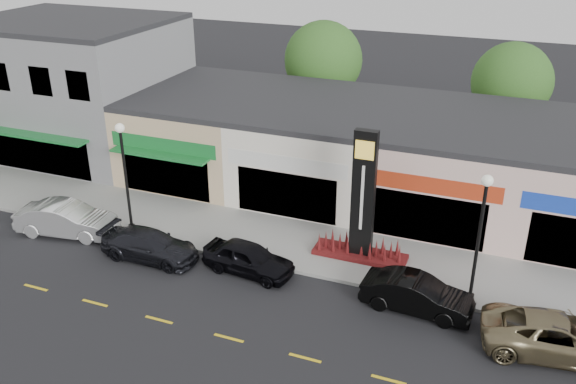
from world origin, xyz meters
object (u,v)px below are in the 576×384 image
object	(u,v)px
car_black_conv	(417,295)
lamp_east_near	(480,227)
car_white_van	(66,219)
car_black_sedan	(248,258)
car_gold_suv	(558,336)
car_dark_sedan	(150,245)
lamp_west_near	(125,167)
pylon_sign	(362,214)

from	to	relation	value
car_black_conv	lamp_east_near	bearing A→B (deg)	-54.13
car_white_van	car_black_conv	world-z (taller)	car_white_van
car_black_sedan	car_black_conv	size ratio (longest dim) A/B	0.94
car_gold_suv	car_white_van	bearing A→B (deg)	80.83
car_white_van	car_dark_sedan	size ratio (longest dim) A/B	1.06
lamp_west_near	lamp_east_near	xyz separation A→B (m)	(16.00, 0.00, 0.00)
lamp_east_near	car_black_conv	xyz separation A→B (m)	(-1.91, -1.21, -2.76)
pylon_sign	lamp_west_near	bearing A→B (deg)	-171.23
car_gold_suv	lamp_east_near	bearing A→B (deg)	51.51
pylon_sign	car_white_van	bearing A→B (deg)	-168.08
lamp_west_near	car_black_conv	bearing A→B (deg)	-4.92
lamp_west_near	car_gold_suv	xyz separation A→B (m)	(19.20, -1.94, -2.74)
pylon_sign	car_dark_sedan	bearing A→B (deg)	-159.02
car_black_conv	car_white_van	bearing A→B (deg)	93.53
lamp_east_near	car_white_van	size ratio (longest dim) A/B	1.13
car_black_conv	pylon_sign	bearing A→B (deg)	50.17
car_dark_sedan	car_black_conv	bearing A→B (deg)	-88.11
lamp_west_near	car_gold_suv	distance (m)	19.49
lamp_west_near	car_white_van	xyz separation A→B (m)	(-2.84, -1.22, -2.68)
lamp_west_near	car_gold_suv	bearing A→B (deg)	-5.76
lamp_east_near	pylon_sign	bearing A→B (deg)	161.25
car_white_van	car_gold_suv	distance (m)	22.05
car_black_sedan	car_gold_suv	world-z (taller)	car_gold_suv
car_white_van	car_black_conv	distance (m)	16.92
lamp_west_near	pylon_sign	size ratio (longest dim) A/B	0.91
lamp_east_near	car_dark_sedan	bearing A→B (deg)	-173.03
lamp_east_near	car_dark_sedan	world-z (taller)	lamp_east_near
lamp_east_near	car_gold_suv	world-z (taller)	lamp_east_near
pylon_sign	car_gold_suv	world-z (taller)	pylon_sign
lamp_east_near	car_black_conv	bearing A→B (deg)	-147.63
car_dark_sedan	car_black_sedan	world-z (taller)	car_black_sedan
lamp_east_near	car_white_van	bearing A→B (deg)	-176.28
car_dark_sedan	car_gold_suv	size ratio (longest dim) A/B	0.86
car_dark_sedan	lamp_east_near	bearing A→B (deg)	-83.44
car_white_van	car_gold_suv	size ratio (longest dim) A/B	0.92
lamp_east_near	pylon_sign	xyz separation A→B (m)	(-5.00, 1.70, -1.20)
car_dark_sedan	pylon_sign	bearing A→B (deg)	-69.43
car_black_conv	car_gold_suv	distance (m)	5.17
car_dark_sedan	car_black_conv	xyz separation A→B (m)	(11.92, 0.48, 0.05)
lamp_east_near	car_white_van	world-z (taller)	lamp_east_near
lamp_east_near	car_black_sedan	world-z (taller)	lamp_east_near
car_black_sedan	car_black_conv	xyz separation A→B (m)	(7.30, -0.10, 0.02)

